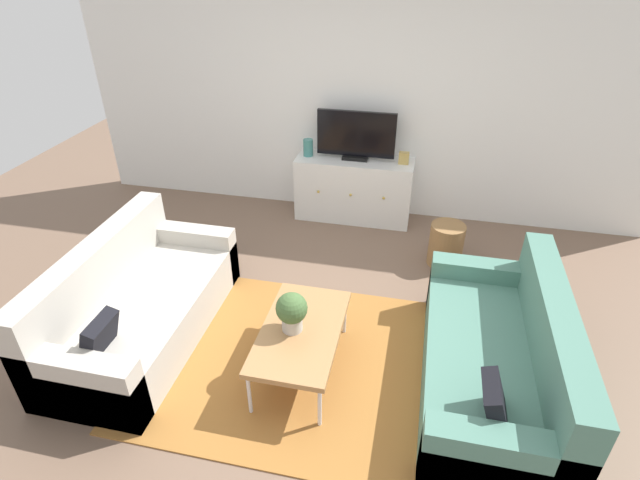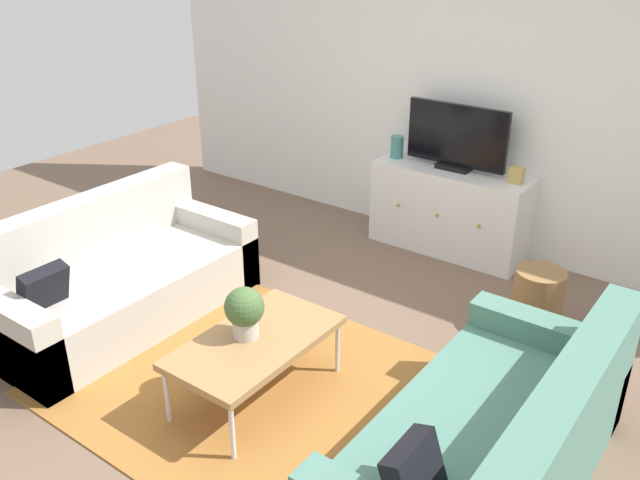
{
  "view_description": "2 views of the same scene",
  "coord_description": "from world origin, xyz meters",
  "px_view_note": "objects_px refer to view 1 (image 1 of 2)",
  "views": [
    {
      "loc": [
        0.72,
        -2.85,
        2.86
      ],
      "look_at": [
        0.0,
        0.4,
        0.8
      ],
      "focal_mm": 27.83,
      "sensor_mm": 36.0,
      "label": 1
    },
    {
      "loc": [
        2.22,
        -2.6,
        2.57
      ],
      "look_at": [
        0.0,
        0.4,
        0.8
      ],
      "focal_mm": 37.79,
      "sensor_mm": 36.0,
      "label": 2
    }
  ],
  "objects_px": {
    "potted_plant": "(292,311)",
    "tv_console": "(354,189)",
    "mantel_clock": "(404,158)",
    "couch_left_side": "(134,307)",
    "wicker_basket": "(446,245)",
    "glass_vase": "(308,148)",
    "couch_right_side": "(503,363)",
    "flat_screen_tv": "(356,136)",
    "coffee_table": "(301,332)"
  },
  "relations": [
    {
      "from": "mantel_clock",
      "to": "wicker_basket",
      "type": "relative_size",
      "value": 0.3
    },
    {
      "from": "coffee_table",
      "to": "tv_console",
      "type": "relative_size",
      "value": 0.78
    },
    {
      "from": "couch_left_side",
      "to": "coffee_table",
      "type": "distance_m",
      "value": 1.44
    },
    {
      "from": "couch_left_side",
      "to": "tv_console",
      "type": "bearing_deg",
      "value": 58.99
    },
    {
      "from": "couch_left_side",
      "to": "glass_vase",
      "type": "height_order",
      "value": "glass_vase"
    },
    {
      "from": "tv_console",
      "to": "flat_screen_tv",
      "type": "xyz_separation_m",
      "value": [
        0.0,
        0.02,
        0.63
      ]
    },
    {
      "from": "glass_vase",
      "to": "couch_left_side",
      "type": "bearing_deg",
      "value": -110.59
    },
    {
      "from": "tv_console",
      "to": "flat_screen_tv",
      "type": "relative_size",
      "value": 1.53
    },
    {
      "from": "wicker_basket",
      "to": "mantel_clock",
      "type": "bearing_deg",
      "value": 124.64
    },
    {
      "from": "potted_plant",
      "to": "glass_vase",
      "type": "relative_size",
      "value": 1.64
    },
    {
      "from": "couch_right_side",
      "to": "potted_plant",
      "type": "bearing_deg",
      "value": -175.39
    },
    {
      "from": "couch_right_side",
      "to": "tv_console",
      "type": "relative_size",
      "value": 1.43
    },
    {
      "from": "wicker_basket",
      "to": "glass_vase",
      "type": "bearing_deg",
      "value": 154.5
    },
    {
      "from": "couch_left_side",
      "to": "mantel_clock",
      "type": "bearing_deg",
      "value": 50.43
    },
    {
      "from": "couch_right_side",
      "to": "couch_left_side",
      "type": "bearing_deg",
      "value": 180.0
    },
    {
      "from": "potted_plant",
      "to": "tv_console",
      "type": "distance_m",
      "value": 2.51
    },
    {
      "from": "couch_left_side",
      "to": "glass_vase",
      "type": "relative_size",
      "value": 9.89
    },
    {
      "from": "potted_plant",
      "to": "glass_vase",
      "type": "distance_m",
      "value": 2.55
    },
    {
      "from": "couch_right_side",
      "to": "tv_console",
      "type": "height_order",
      "value": "couch_right_side"
    },
    {
      "from": "wicker_basket",
      "to": "couch_right_side",
      "type": "bearing_deg",
      "value": -76.19
    },
    {
      "from": "couch_right_side",
      "to": "potted_plant",
      "type": "height_order",
      "value": "couch_right_side"
    },
    {
      "from": "flat_screen_tv",
      "to": "wicker_basket",
      "type": "xyz_separation_m",
      "value": [
        1.06,
        -0.78,
        -0.77
      ]
    },
    {
      "from": "glass_vase",
      "to": "flat_screen_tv",
      "type": "bearing_deg",
      "value": 2.14
    },
    {
      "from": "glass_vase",
      "to": "mantel_clock",
      "type": "height_order",
      "value": "glass_vase"
    },
    {
      "from": "couch_left_side",
      "to": "potted_plant",
      "type": "height_order",
      "value": "couch_left_side"
    },
    {
      "from": "potted_plant",
      "to": "mantel_clock",
      "type": "height_order",
      "value": "mantel_clock"
    },
    {
      "from": "couch_right_side",
      "to": "potted_plant",
      "type": "distance_m",
      "value": 1.54
    },
    {
      "from": "couch_right_side",
      "to": "wicker_basket",
      "type": "xyz_separation_m",
      "value": [
        -0.4,
        1.61,
        -0.05
      ]
    },
    {
      "from": "couch_left_side",
      "to": "flat_screen_tv",
      "type": "bearing_deg",
      "value": 59.21
    },
    {
      "from": "flat_screen_tv",
      "to": "glass_vase",
      "type": "xyz_separation_m",
      "value": [
        -0.54,
        -0.02,
        -0.17
      ]
    },
    {
      "from": "tv_console",
      "to": "wicker_basket",
      "type": "relative_size",
      "value": 2.99
    },
    {
      "from": "couch_left_side",
      "to": "wicker_basket",
      "type": "height_order",
      "value": "couch_left_side"
    },
    {
      "from": "glass_vase",
      "to": "wicker_basket",
      "type": "relative_size",
      "value": 0.43
    },
    {
      "from": "couch_left_side",
      "to": "tv_console",
      "type": "xyz_separation_m",
      "value": [
        1.43,
        2.37,
        0.09
      ]
    },
    {
      "from": "tv_console",
      "to": "glass_vase",
      "type": "bearing_deg",
      "value": 180.0
    },
    {
      "from": "glass_vase",
      "to": "couch_right_side",
      "type": "bearing_deg",
      "value": -50.0
    },
    {
      "from": "potted_plant",
      "to": "couch_right_side",
      "type": "bearing_deg",
      "value": 4.61
    },
    {
      "from": "potted_plant",
      "to": "glass_vase",
      "type": "xyz_separation_m",
      "value": [
        -0.48,
        2.5,
        0.24
      ]
    },
    {
      "from": "potted_plant",
      "to": "mantel_clock",
      "type": "xyz_separation_m",
      "value": [
        0.59,
        2.5,
        0.21
      ]
    },
    {
      "from": "coffee_table",
      "to": "potted_plant",
      "type": "height_order",
      "value": "potted_plant"
    },
    {
      "from": "potted_plant",
      "to": "flat_screen_tv",
      "type": "bearing_deg",
      "value": 88.84
    },
    {
      "from": "glass_vase",
      "to": "coffee_table",
      "type": "bearing_deg",
      "value": -77.65
    },
    {
      "from": "tv_console",
      "to": "flat_screen_tv",
      "type": "height_order",
      "value": "flat_screen_tv"
    },
    {
      "from": "tv_console",
      "to": "mantel_clock",
      "type": "bearing_deg",
      "value": 0.0
    },
    {
      "from": "potted_plant",
      "to": "coffee_table",
      "type": "bearing_deg",
      "value": 12.26
    },
    {
      "from": "mantel_clock",
      "to": "potted_plant",
      "type": "bearing_deg",
      "value": -103.21
    },
    {
      "from": "coffee_table",
      "to": "flat_screen_tv",
      "type": "bearing_deg",
      "value": 90.2
    },
    {
      "from": "couch_right_side",
      "to": "flat_screen_tv",
      "type": "relative_size",
      "value": 2.18
    },
    {
      "from": "coffee_table",
      "to": "mantel_clock",
      "type": "relative_size",
      "value": 7.9
    },
    {
      "from": "glass_vase",
      "to": "mantel_clock",
      "type": "bearing_deg",
      "value": 0.0
    }
  ]
}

